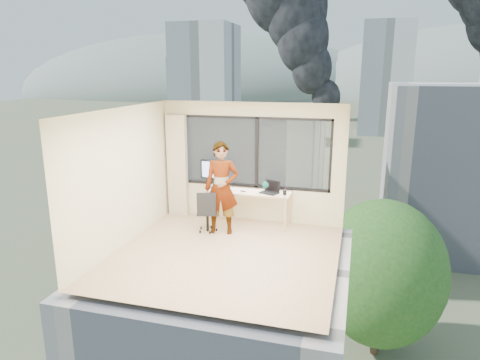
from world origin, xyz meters
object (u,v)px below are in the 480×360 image
(game_console, at_px, (219,185))
(monitor, at_px, (214,174))
(handbag, at_px, (269,186))
(desk, at_px, (248,207))
(person, at_px, (222,188))
(laptop, at_px, (269,188))
(chair, at_px, (207,211))

(game_console, bearing_deg, monitor, -139.84)
(monitor, distance_m, handbag, 1.23)
(monitor, relative_size, game_console, 2.14)
(desk, bearing_deg, handbag, 20.11)
(person, height_order, monitor, person)
(laptop, bearing_deg, chair, -131.79)
(desk, xyz_separation_m, chair, (-0.70, -0.64, 0.07))
(person, distance_m, laptop, 1.03)
(chair, bearing_deg, person, -8.74)
(desk, bearing_deg, laptop, -7.40)
(monitor, xyz_separation_m, laptop, (1.27, -0.14, -0.19))
(person, bearing_deg, laptop, 21.15)
(game_console, distance_m, laptop, 1.22)
(person, relative_size, handbag, 6.77)
(chair, relative_size, person, 0.48)
(desk, height_order, chair, chair)
(laptop, bearing_deg, handbag, 125.47)
(game_console, bearing_deg, desk, -26.18)
(person, height_order, handbag, person)
(desk, relative_size, laptop, 4.69)
(desk, bearing_deg, game_console, 165.67)
(chair, xyz_separation_m, laptop, (1.17, 0.58, 0.42))
(desk, xyz_separation_m, person, (-0.40, -0.61, 0.57))
(chair, height_order, person, person)
(desk, relative_size, game_console, 6.30)
(game_console, bearing_deg, chair, -100.64)
(person, height_order, game_console, person)
(desk, height_order, handbag, handbag)
(game_console, relative_size, handbag, 1.03)
(monitor, bearing_deg, handbag, 8.33)
(monitor, bearing_deg, chair, -77.37)
(laptop, bearing_deg, person, -125.95)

